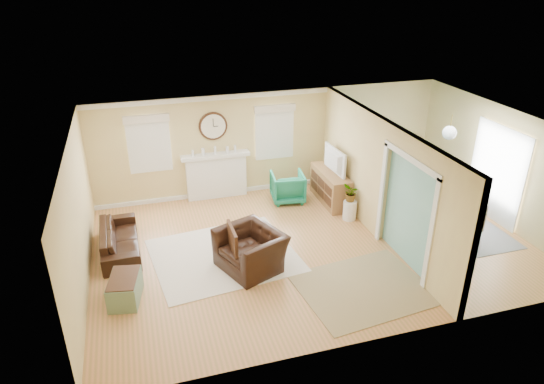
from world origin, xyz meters
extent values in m
plane|color=#A5773E|center=(0.00, 0.00, 0.00)|extent=(9.00, 9.00, 0.00)
cube|color=tan|center=(0.00, 3.00, 1.30)|extent=(9.00, 0.02, 2.60)
cube|color=tan|center=(0.00, -3.00, 1.30)|extent=(9.00, 0.02, 2.60)
cube|color=tan|center=(-4.50, 0.00, 1.30)|extent=(0.02, 6.00, 2.60)
cube|color=tan|center=(4.50, 0.00, 1.30)|extent=(0.02, 6.00, 2.60)
cube|color=white|center=(0.00, 0.00, 2.60)|extent=(9.00, 6.00, 0.02)
cube|color=tan|center=(1.50, 1.40, 1.30)|extent=(0.12, 3.20, 2.60)
cube|color=tan|center=(1.50, -2.50, 1.30)|extent=(0.12, 1.00, 2.60)
cube|color=tan|center=(1.50, -1.10, 2.40)|extent=(0.12, 1.80, 0.40)
cube|color=white|center=(1.43, -0.20, 1.10)|extent=(0.04, 0.12, 2.20)
cube|color=white|center=(1.43, -2.00, 1.10)|extent=(0.04, 0.12, 2.20)
cube|color=white|center=(1.43, -1.10, 2.20)|extent=(0.04, 1.92, 0.12)
cube|color=#69ABA3|center=(1.57, 0.00, 1.30)|extent=(0.02, 6.00, 2.60)
cube|color=white|center=(-1.50, 2.88, 0.55)|extent=(1.50, 0.24, 1.10)
cube|color=white|center=(-1.50, 2.85, 1.13)|extent=(1.70, 0.30, 0.08)
cube|color=black|center=(-1.50, 2.98, 0.50)|extent=(0.85, 0.02, 0.75)
cube|color=gold|center=(-1.50, 2.87, 0.42)|extent=(0.85, 0.02, 0.62)
cylinder|color=#472516|center=(-1.50, 2.97, 1.85)|extent=(0.70, 0.06, 0.70)
cylinder|color=silver|center=(-1.50, 2.94, 1.85)|extent=(0.60, 0.01, 0.60)
cube|color=black|center=(-1.50, 2.93, 1.95)|extent=(0.02, 0.01, 0.20)
cube|color=black|center=(-1.44, 2.93, 1.85)|extent=(0.12, 0.01, 0.02)
cube|color=white|center=(-3.05, 2.98, 1.55)|extent=(0.90, 0.03, 1.30)
cube|color=white|center=(-3.05, 2.95, 1.55)|extent=(1.00, 0.04, 1.40)
cube|color=beige|center=(-3.05, 2.91, 2.18)|extent=(1.05, 0.10, 0.18)
cube|color=white|center=(0.05, 2.98, 1.55)|extent=(0.90, 0.03, 1.30)
cube|color=white|center=(0.05, 2.95, 1.55)|extent=(1.00, 0.04, 1.40)
cube|color=beige|center=(0.05, 2.91, 2.18)|extent=(1.05, 0.10, 0.18)
cube|color=white|center=(4.47, 0.00, 1.10)|extent=(0.03, 1.60, 2.10)
cube|color=white|center=(4.44, 0.00, 1.10)|extent=(0.03, 1.70, 2.20)
cylinder|color=gold|center=(3.00, 0.00, 2.45)|extent=(0.02, 0.02, 0.30)
sphere|color=white|center=(3.00, 0.00, 2.20)|extent=(0.30, 0.30, 0.30)
cube|color=beige|center=(-1.89, 0.09, 0.01)|extent=(3.06, 2.73, 0.01)
cube|color=tan|center=(0.37, -1.73, 0.01)|extent=(2.51, 2.14, 0.01)
cube|color=slate|center=(2.97, 0.17, 0.01)|extent=(2.62, 3.28, 0.01)
imported|color=black|center=(-3.91, 0.87, 0.28)|extent=(0.78, 1.90, 0.55)
imported|color=black|center=(-1.46, -0.47, 0.39)|extent=(1.43, 1.51, 0.78)
imported|color=#1C7649|center=(0.15, 2.15, 0.37)|extent=(0.88, 0.90, 0.74)
cube|color=gray|center=(-3.84, -0.82, 0.23)|extent=(0.64, 0.89, 0.45)
cube|color=#472516|center=(-3.84, -0.82, 0.46)|extent=(0.61, 0.85, 0.02)
cube|color=olive|center=(1.16, 1.79, 0.40)|extent=(0.50, 1.51, 0.80)
cube|color=#472516|center=(0.90, 1.34, 0.55)|extent=(0.01, 0.40, 0.22)
cube|color=#472516|center=(0.90, 1.34, 0.28)|extent=(0.01, 0.40, 0.22)
cube|color=#472516|center=(0.90, 1.79, 0.55)|extent=(0.01, 0.40, 0.22)
cube|color=#472516|center=(0.90, 1.79, 0.28)|extent=(0.01, 0.40, 0.22)
cube|color=#472516|center=(0.90, 2.25, 0.55)|extent=(0.01, 0.40, 0.22)
cube|color=#472516|center=(0.90, 2.25, 0.28)|extent=(0.01, 0.40, 0.22)
imported|color=black|center=(1.14, 1.79, 1.10)|extent=(0.20, 1.06, 0.60)
cylinder|color=white|center=(1.23, 0.80, 0.23)|extent=(0.31, 0.31, 0.46)
imported|color=#337F33|center=(1.23, 0.80, 0.67)|extent=(0.46, 0.49, 0.42)
imported|color=#472516|center=(2.97, 0.17, 0.32)|extent=(1.07, 1.84, 0.63)
cube|color=slate|center=(2.96, 1.20, 0.44)|extent=(0.42, 0.42, 0.05)
cube|color=slate|center=(2.96, 1.20, 0.68)|extent=(0.41, 0.05, 0.49)
cylinder|color=black|center=(3.12, 1.36, 0.21)|extent=(0.03, 0.03, 0.41)
cylinder|color=black|center=(3.13, 1.03, 0.21)|extent=(0.03, 0.03, 0.41)
cylinder|color=black|center=(2.79, 1.36, 0.21)|extent=(0.03, 0.03, 0.41)
cylinder|color=black|center=(2.79, 1.03, 0.21)|extent=(0.03, 0.03, 0.41)
cube|color=slate|center=(3.06, -0.99, 0.49)|extent=(0.52, 0.52, 0.05)
cube|color=slate|center=(3.06, -0.99, 0.76)|extent=(0.46, 0.12, 0.54)
cylinder|color=black|center=(2.85, -1.14, 0.23)|extent=(0.03, 0.03, 0.46)
cylinder|color=black|center=(2.91, -0.78, 0.23)|extent=(0.03, 0.03, 0.46)
cylinder|color=black|center=(3.22, -1.20, 0.23)|extent=(0.03, 0.03, 0.46)
cylinder|color=black|center=(3.27, -0.84, 0.23)|extent=(0.03, 0.03, 0.46)
cube|color=white|center=(2.27, 0.26, 0.44)|extent=(0.46, 0.46, 0.05)
cube|color=white|center=(2.27, 0.26, 0.69)|extent=(0.10, 0.41, 0.49)
cylinder|color=black|center=(2.08, 0.40, 0.21)|extent=(0.03, 0.03, 0.41)
cylinder|color=black|center=(2.41, 0.44, 0.21)|extent=(0.03, 0.03, 0.41)
cylinder|color=black|center=(2.12, 0.07, 0.21)|extent=(0.03, 0.03, 0.41)
cylinder|color=black|center=(2.45, 0.11, 0.21)|extent=(0.03, 0.03, 0.41)
cube|color=slate|center=(3.61, 0.15, 0.45)|extent=(0.51, 0.51, 0.05)
cube|color=slate|center=(3.61, 0.15, 0.69)|extent=(0.16, 0.41, 0.50)
cylinder|color=black|center=(3.73, -0.05, 0.21)|extent=(0.03, 0.03, 0.42)
cylinder|color=black|center=(3.40, 0.04, 0.21)|extent=(0.03, 0.03, 0.42)
cylinder|color=black|center=(3.82, 0.27, 0.21)|extent=(0.03, 0.03, 0.42)
cylinder|color=black|center=(3.49, 0.36, 0.21)|extent=(0.03, 0.03, 0.42)
camera|label=1|loc=(-3.34, -8.25, 5.44)|focal=32.00mm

